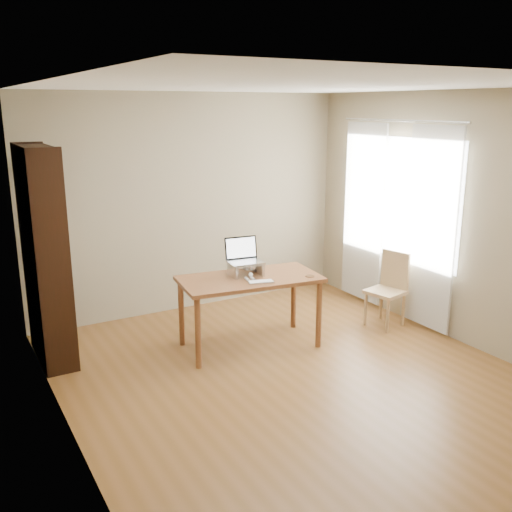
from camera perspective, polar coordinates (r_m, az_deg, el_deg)
The scene contains 10 objects.
room at distance 5.01m, azimuth 4.20°, elevation 1.64°, with size 4.04×4.54×2.64m.
bookshelf at distance 5.81m, azimuth -20.29°, elevation 0.03°, with size 0.30×0.90×2.10m.
curtains at distance 6.81m, azimuth 13.70°, elevation 3.64°, with size 0.03×1.90×2.25m.
desk at distance 5.83m, azimuth -0.63°, elevation -3.04°, with size 1.50×0.89×0.75m.
laptop_stand at distance 5.85m, azimuth -1.02°, elevation -1.16°, with size 0.32×0.25×0.13m.
laptop at distance 5.87m, azimuth -1.31°, elevation 0.02°, with size 0.38×0.33×0.24m.
keyboard at distance 5.62m, azimuth 0.49°, elevation -2.61°, with size 0.27×0.17×0.02m.
coaster at distance 5.86m, azimuth 5.42°, elevation -2.01°, with size 0.09×0.09×0.01m, color #54321C.
cat at distance 5.87m, azimuth -1.33°, elevation -1.33°, with size 0.23×0.47×0.14m.
chair at distance 6.65m, azimuth 13.25°, elevation -3.01°, with size 0.45×0.45×0.84m.
Camera 1 is at (-2.72, -4.02, 2.44)m, focal length 40.00 mm.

